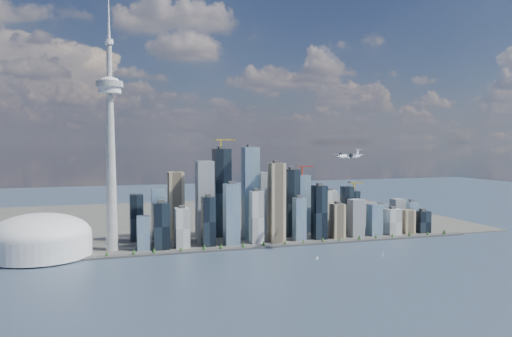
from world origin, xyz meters
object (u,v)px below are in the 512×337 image
object	(u,v)px
dome_stadium	(40,238)
sailboat_east	(317,258)
needle_tower	(110,141)
airplane	(349,156)
sailboat_west	(383,255)

from	to	relation	value
dome_stadium	sailboat_east	bearing A→B (deg)	-19.60
needle_tower	sailboat_east	xyz separation A→B (m)	(388.26, -198.12, -232.99)
needle_tower	dome_stadium	distance (m)	241.40
needle_tower	airplane	xyz separation A→B (m)	(479.77, -155.63, -31.08)
airplane	sailboat_east	distance (m)	225.71
needle_tower	sailboat_west	bearing A→B (deg)	-22.15
needle_tower	airplane	bearing A→B (deg)	-17.97
dome_stadium	airplane	distance (m)	657.76
dome_stadium	sailboat_east	size ratio (longest dim) A/B	22.49
dome_stadium	sailboat_west	xyz separation A→B (m)	(667.90, -204.88, -36.09)
sailboat_east	dome_stadium	bearing A→B (deg)	151.22
airplane	sailboat_west	xyz separation A→B (m)	(48.13, -59.25, -201.42)
needle_tower	sailboat_west	distance (m)	615.55
airplane	sailboat_west	world-z (taller)	airplane
sailboat_west	needle_tower	bearing A→B (deg)	-177.23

